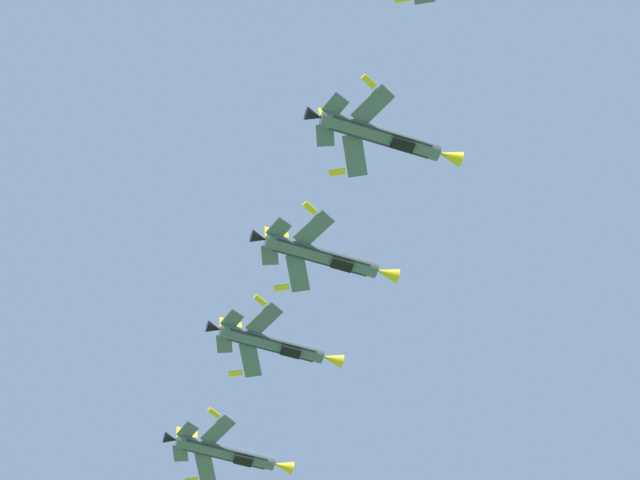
% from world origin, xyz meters
% --- Properties ---
extents(fighter_jet_lead, '(15.75, 10.10, 4.51)m').
position_xyz_m(fighter_jet_lead, '(-0.02, 99.45, 107.28)').
color(fighter_jet_lead, '#4C5666').
extents(fighter_jet_left_wing, '(15.75, 10.15, 4.43)m').
position_xyz_m(fighter_jet_left_wing, '(4.68, 83.27, 108.39)').
color(fighter_jet_left_wing, '#4C5666').
extents(fighter_jet_right_wing, '(15.75, 10.25, 4.38)m').
position_xyz_m(fighter_jet_right_wing, '(9.20, 68.18, 104.72)').
color(fighter_jet_right_wing, '#4C5666').
extents(fighter_jet_left_outer, '(15.75, 10.17, 4.39)m').
position_xyz_m(fighter_jet_left_outer, '(13.83, 53.51, 104.46)').
color(fighter_jet_left_outer, '#4C5666').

